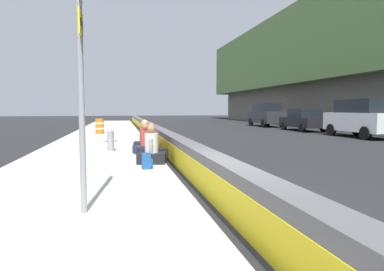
{
  "coord_description": "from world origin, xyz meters",
  "views": [
    {
      "loc": [
        -5.18,
        1.7,
        1.7
      ],
      "look_at": [
        5.55,
        -0.64,
        0.81
      ],
      "focal_mm": 30.64,
      "sensor_mm": 36.0,
      "label": 1
    }
  ],
  "objects_px": {
    "parked_car_fourth": "(303,120)",
    "parked_car_third": "(362,118)",
    "seated_person_rear": "(146,144)",
    "seated_person_far": "(145,141)",
    "parked_car_midline": "(266,114)",
    "seated_person_middle": "(151,147)",
    "route_sign_post": "(81,74)",
    "seated_person_foreground": "(152,151)",
    "backpack": "(147,161)",
    "fire_hydrant": "(111,139)",
    "construction_barrel": "(100,126)"
  },
  "relations": [
    {
      "from": "parked_car_fourth",
      "to": "parked_car_third",
      "type": "bearing_deg",
      "value": -178.29
    },
    {
      "from": "backpack",
      "to": "parked_car_midline",
      "type": "xyz_separation_m",
      "value": [
        20.98,
        -13.19,
        0.85
      ]
    },
    {
      "from": "fire_hydrant",
      "to": "seated_person_far",
      "type": "xyz_separation_m",
      "value": [
        0.01,
        -1.27,
        -0.09
      ]
    },
    {
      "from": "parked_car_midline",
      "to": "route_sign_post",
      "type": "bearing_deg",
      "value": 149.54
    },
    {
      "from": "seated_person_foreground",
      "to": "fire_hydrant",
      "type": "bearing_deg",
      "value": 21.95
    },
    {
      "from": "route_sign_post",
      "to": "seated_person_middle",
      "type": "distance_m",
      "value": 5.86
    },
    {
      "from": "seated_person_foreground",
      "to": "backpack",
      "type": "height_order",
      "value": "seated_person_foreground"
    },
    {
      "from": "seated_person_middle",
      "to": "seated_person_far",
      "type": "distance_m",
      "value": 2.05
    },
    {
      "from": "parked_car_third",
      "to": "parked_car_midline",
      "type": "distance_m",
      "value": 12.67
    },
    {
      "from": "seated_person_middle",
      "to": "backpack",
      "type": "bearing_deg",
      "value": 170.87
    },
    {
      "from": "parked_car_midline",
      "to": "seated_person_far",
      "type": "bearing_deg",
      "value": 142.78
    },
    {
      "from": "seated_person_foreground",
      "to": "construction_barrel",
      "type": "relative_size",
      "value": 1.18
    },
    {
      "from": "construction_barrel",
      "to": "parked_car_fourth",
      "type": "distance_m",
      "value": 15.24
    },
    {
      "from": "seated_person_middle",
      "to": "seated_person_rear",
      "type": "distance_m",
      "value": 0.99
    },
    {
      "from": "fire_hydrant",
      "to": "seated_person_rear",
      "type": "height_order",
      "value": "seated_person_rear"
    },
    {
      "from": "seated_person_middle",
      "to": "parked_car_third",
      "type": "bearing_deg",
      "value": -63.86
    },
    {
      "from": "seated_person_foreground",
      "to": "parked_car_third",
      "type": "bearing_deg",
      "value": -60.51
    },
    {
      "from": "fire_hydrant",
      "to": "parked_car_midline",
      "type": "distance_m",
      "value": 22.21
    },
    {
      "from": "seated_person_far",
      "to": "parked_car_midline",
      "type": "distance_m",
      "value": 21.41
    },
    {
      "from": "fire_hydrant",
      "to": "route_sign_post",
      "type": "bearing_deg",
      "value": 178.58
    },
    {
      "from": "route_sign_post",
      "to": "seated_person_foreground",
      "type": "bearing_deg",
      "value": -18.05
    },
    {
      "from": "parked_car_fourth",
      "to": "seated_person_middle",
      "type": "bearing_deg",
      "value": 134.11
    },
    {
      "from": "seated_person_foreground",
      "to": "parked_car_third",
      "type": "distance_m",
      "value": 15.16
    },
    {
      "from": "fire_hydrant",
      "to": "seated_person_foreground",
      "type": "bearing_deg",
      "value": -158.05
    },
    {
      "from": "fire_hydrant",
      "to": "parked_car_midline",
      "type": "relative_size",
      "value": 0.18
    },
    {
      "from": "fire_hydrant",
      "to": "construction_barrel",
      "type": "distance_m",
      "value": 9.1
    },
    {
      "from": "seated_person_foreground",
      "to": "seated_person_middle",
      "type": "height_order",
      "value": "seated_person_middle"
    },
    {
      "from": "seated_person_foreground",
      "to": "parked_car_fourth",
      "type": "bearing_deg",
      "value": -43.83
    },
    {
      "from": "construction_barrel",
      "to": "seated_person_middle",
      "type": "bearing_deg",
      "value": -168.47
    },
    {
      "from": "seated_person_foreground",
      "to": "parked_car_midline",
      "type": "relative_size",
      "value": 0.23
    },
    {
      "from": "route_sign_post",
      "to": "seated_person_middle",
      "type": "bearing_deg",
      "value": -15.68
    },
    {
      "from": "backpack",
      "to": "fire_hydrant",
      "type": "bearing_deg",
      "value": 14.59
    },
    {
      "from": "seated_person_middle",
      "to": "backpack",
      "type": "distance_m",
      "value": 1.93
    },
    {
      "from": "seated_person_rear",
      "to": "seated_person_far",
      "type": "relative_size",
      "value": 0.92
    },
    {
      "from": "fire_hydrant",
      "to": "parked_car_fourth",
      "type": "height_order",
      "value": "parked_car_fourth"
    },
    {
      "from": "seated_person_foreground",
      "to": "construction_barrel",
      "type": "xyz_separation_m",
      "value": [
        12.12,
        2.17,
        0.13
      ]
    },
    {
      "from": "seated_person_rear",
      "to": "parked_car_midline",
      "type": "distance_m",
      "value": 22.3
    },
    {
      "from": "route_sign_post",
      "to": "fire_hydrant",
      "type": "height_order",
      "value": "route_sign_post"
    },
    {
      "from": "seated_person_far",
      "to": "construction_barrel",
      "type": "bearing_deg",
      "value": 13.69
    },
    {
      "from": "seated_person_foreground",
      "to": "parked_car_third",
      "type": "xyz_separation_m",
      "value": [
        7.45,
        -13.18,
        0.69
      ]
    },
    {
      "from": "seated_person_foreground",
      "to": "backpack",
      "type": "bearing_deg",
      "value": 166.23
    },
    {
      "from": "parked_car_fourth",
      "to": "seated_person_far",
      "type": "bearing_deg",
      "value": 128.9
    },
    {
      "from": "fire_hydrant",
      "to": "backpack",
      "type": "relative_size",
      "value": 2.2
    },
    {
      "from": "seated_person_rear",
      "to": "parked_car_third",
      "type": "height_order",
      "value": "parked_car_third"
    },
    {
      "from": "seated_person_foreground",
      "to": "seated_person_rear",
      "type": "xyz_separation_m",
      "value": [
        2.01,
        0.02,
        -0.02
      ]
    },
    {
      "from": "seated_person_middle",
      "to": "seated_person_far",
      "type": "xyz_separation_m",
      "value": [
        2.05,
        0.06,
        0.01
      ]
    },
    {
      "from": "backpack",
      "to": "parked_car_fourth",
      "type": "height_order",
      "value": "parked_car_fourth"
    },
    {
      "from": "construction_barrel",
      "to": "parked_car_midline",
      "type": "relative_size",
      "value": 0.2
    },
    {
      "from": "backpack",
      "to": "parked_car_third",
      "type": "bearing_deg",
      "value": -58.15
    },
    {
      "from": "fire_hydrant",
      "to": "backpack",
      "type": "bearing_deg",
      "value": -165.41
    }
  ]
}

